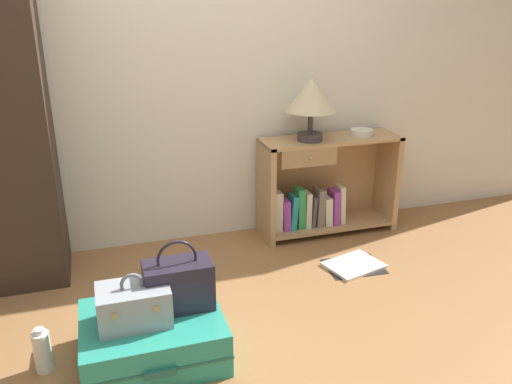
# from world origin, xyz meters

# --- Properties ---
(ground_plane) EXTENTS (9.00, 9.00, 0.00)m
(ground_plane) POSITION_xyz_m (0.00, 0.00, 0.00)
(ground_plane) COLOR olive
(back_wall) EXTENTS (6.40, 0.10, 2.60)m
(back_wall) POSITION_xyz_m (0.00, 1.50, 1.30)
(back_wall) COLOR silver
(back_wall) RESTS_ON ground_plane
(bookshelf) EXTENTS (0.98, 0.33, 0.70)m
(bookshelf) POSITION_xyz_m (0.94, 1.28, 0.33)
(bookshelf) COLOR tan
(bookshelf) RESTS_ON ground_plane
(table_lamp) EXTENTS (0.34, 0.34, 0.41)m
(table_lamp) POSITION_xyz_m (0.81, 1.24, 0.99)
(table_lamp) COLOR #3D3838
(table_lamp) RESTS_ON bookshelf
(bowl) EXTENTS (0.16, 0.16, 0.04)m
(bowl) POSITION_xyz_m (1.21, 1.26, 0.72)
(bowl) COLOR silver
(bowl) RESTS_ON bookshelf
(suitcase_large) EXTENTS (0.65, 0.54, 0.22)m
(suitcase_large) POSITION_xyz_m (-0.41, 0.19, 0.11)
(suitcase_large) COLOR teal
(suitcase_large) RESTS_ON ground_plane
(train_case) EXTENTS (0.32, 0.23, 0.25)m
(train_case) POSITION_xyz_m (-0.48, 0.18, 0.31)
(train_case) COLOR #8E99A3
(train_case) RESTS_ON suitcase_large
(handbag) EXTENTS (0.32, 0.18, 0.35)m
(handbag) POSITION_xyz_m (-0.27, 0.24, 0.34)
(handbag) COLOR #231E2D
(handbag) RESTS_ON suitcase_large
(bottle) EXTENTS (0.08, 0.08, 0.22)m
(bottle) POSITION_xyz_m (-0.90, 0.25, 0.10)
(bottle) COLOR white
(bottle) RESTS_ON ground_plane
(open_book_on_floor) EXTENTS (0.39, 0.34, 0.02)m
(open_book_on_floor) POSITION_xyz_m (0.91, 0.70, 0.01)
(open_book_on_floor) COLOR white
(open_book_on_floor) RESTS_ON ground_plane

